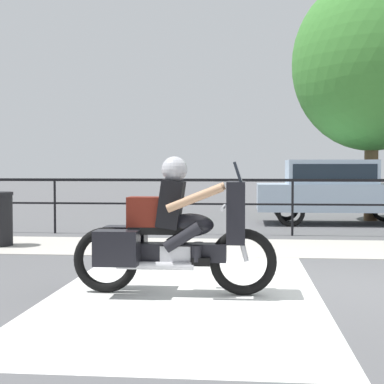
% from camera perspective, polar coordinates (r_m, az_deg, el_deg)
% --- Properties ---
extents(ground_plane, '(120.00, 120.00, 0.00)m').
position_cam_1_polar(ground_plane, '(7.25, 12.96, -8.98)').
color(ground_plane, '#565659').
extents(sidewalk_band, '(44.00, 2.40, 0.01)m').
position_cam_1_polar(sidewalk_band, '(10.58, 10.50, -5.36)').
color(sidewalk_band, '#B7B2A8').
rests_on(sidewalk_band, ground).
extents(crosswalk_band, '(2.98, 6.00, 0.01)m').
position_cam_1_polar(crosswalk_band, '(7.02, -0.32, -9.25)').
color(crosswalk_band, silver).
rests_on(crosswalk_band, ground).
extents(fence_railing, '(36.00, 0.05, 1.19)m').
position_cam_1_polar(fence_railing, '(12.43, 9.73, 0.10)').
color(fence_railing, black).
rests_on(fence_railing, ground).
extents(motorcycle, '(2.30, 0.76, 1.55)m').
position_cam_1_polar(motorcycle, '(6.59, -1.86, -3.96)').
color(motorcycle, black).
rests_on(motorcycle, ground).
extents(parked_car, '(4.17, 1.75, 1.62)m').
position_cam_1_polar(parked_car, '(15.28, 13.82, 0.41)').
color(parked_car, '#9EB2C6').
rests_on(parked_car, ground).
extents(tree_behind_sign, '(4.27, 4.27, 6.57)m').
position_cam_1_polar(tree_behind_sign, '(16.77, 17.10, 11.83)').
color(tree_behind_sign, brown).
rests_on(tree_behind_sign, ground).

